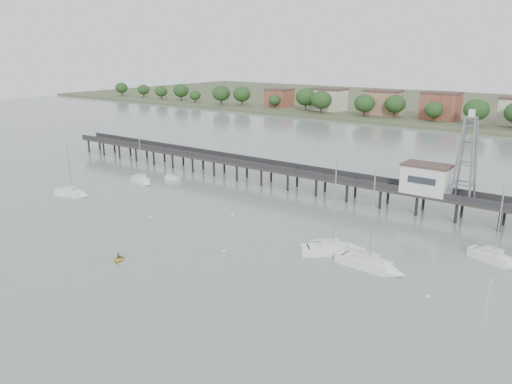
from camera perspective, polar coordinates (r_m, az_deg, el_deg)
ground_plane at (r=66.21m, az=-22.76°, el=-11.44°), size 500.00×500.00×0.00m
pier at (r=105.70m, az=5.80°, el=2.06°), size 150.00×5.00×5.50m
pier_building at (r=95.10m, az=18.87°, el=1.48°), size 8.40×5.40×5.30m
lattice_tower at (r=92.48m, az=22.93°, el=3.50°), size 3.20×3.20×15.50m
sailboat_d at (r=70.63m, az=13.60°, el=-8.26°), size 9.24×3.09×14.98m
sailboat_a at (r=108.80m, az=-20.01°, el=-0.15°), size 7.40×4.24×11.85m
sailboat_e at (r=78.39m, az=25.98°, el=-7.01°), size 7.36×4.41×11.82m
sailboat_c at (r=75.24m, az=9.52°, el=-6.48°), size 8.38×7.80×14.60m
sailboat_b at (r=114.54m, az=-12.78°, el=1.21°), size 6.75×3.20×10.91m
white_tender at (r=117.14m, az=-9.55°, el=1.60°), size 3.67×1.93×1.36m
yellow_dinghy at (r=74.71m, az=-15.43°, el=-7.55°), size 1.73×1.27×2.39m
dinghy_occupant at (r=74.71m, az=-15.43°, el=-7.55°), size 0.61×1.05×0.24m
mooring_buoys at (r=78.86m, az=1.23°, el=-5.61°), size 50.49×14.35×0.39m
far_shore at (r=274.30m, az=25.80°, el=8.55°), size 500.00×170.00×10.40m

